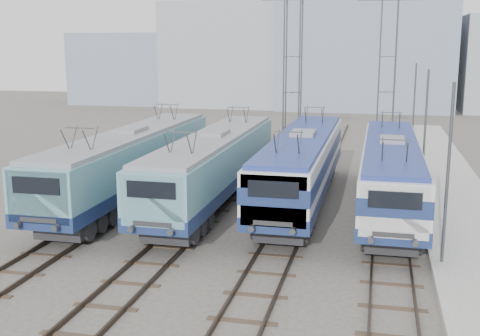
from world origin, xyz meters
name	(u,v)px	position (x,y,z in m)	size (l,w,h in m)	color
ground	(207,269)	(0.00, 0.00, 0.00)	(160.00, 160.00, 0.00)	#514C47
platform	(465,223)	(10.20, 8.00, 0.15)	(4.00, 70.00, 0.30)	#9E9E99
locomotive_far_left	(130,160)	(-6.75, 8.71, 2.30)	(2.93, 18.53, 3.49)	navy
locomotive_center_left	(213,163)	(-2.25, 9.09, 2.26)	(2.87, 18.11, 3.41)	navy
locomotive_center_right	(302,162)	(2.25, 10.25, 2.31)	(2.86, 18.09, 3.40)	navy
locomotive_far_right	(391,169)	(6.75, 9.68, 2.25)	(2.78, 17.56, 3.30)	navy
catenary_tower_west	(293,69)	(0.00, 22.00, 6.64)	(4.50, 1.20, 12.00)	#3F4247
catenary_tower_east	(387,69)	(6.50, 24.00, 6.64)	(4.50, 1.20, 12.00)	#3F4247
mast_front	(448,178)	(8.60, 2.00, 3.50)	(0.12, 0.12, 7.00)	#3F4247
mast_mid	(425,133)	(8.60, 14.00, 3.50)	(0.12, 0.12, 7.00)	#3F4247
mast_rear	(414,111)	(8.60, 26.00, 3.50)	(0.12, 0.12, 7.00)	#3F4247
building_west	(233,55)	(-14.00, 62.00, 7.00)	(18.00, 12.00, 14.00)	#8D969E
building_center	(366,40)	(4.00, 62.00, 9.00)	(22.00, 14.00, 18.00)	gray
building_far_west	(127,68)	(-30.00, 62.00, 5.00)	(14.00, 10.00, 10.00)	gray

